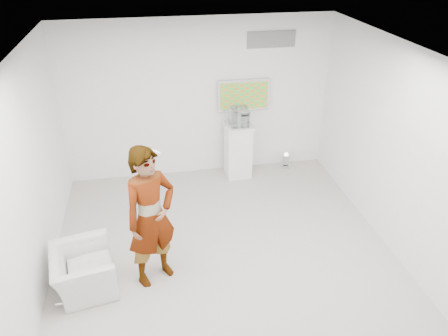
# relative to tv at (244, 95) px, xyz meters

# --- Properties ---
(room) EXTENTS (5.01, 5.01, 3.00)m
(room) POSITION_rel_tv_xyz_m (-0.85, -2.45, -0.05)
(room) COLOR #A8A19A
(room) RESTS_ON ground
(tv) EXTENTS (1.00, 0.08, 0.60)m
(tv) POSITION_rel_tv_xyz_m (0.00, 0.00, 0.00)
(tv) COLOR silver
(tv) RESTS_ON room
(logo_decal) EXTENTS (0.90, 0.02, 0.30)m
(logo_decal) POSITION_rel_tv_xyz_m (0.50, 0.04, 1.00)
(logo_decal) COLOR slate
(logo_decal) RESTS_ON room
(person) EXTENTS (0.88, 0.79, 2.01)m
(person) POSITION_rel_tv_xyz_m (-1.88, -2.89, -0.55)
(person) COLOR silver
(person) RESTS_ON room
(armchair) EXTENTS (0.93, 1.02, 0.58)m
(armchair) POSITION_rel_tv_xyz_m (-2.83, -2.93, -1.26)
(armchair) COLOR silver
(armchair) RESTS_ON room
(pedestal) EXTENTS (0.53, 0.53, 1.06)m
(pedestal) POSITION_rel_tv_xyz_m (-0.15, -0.26, -1.02)
(pedestal) COLOR white
(pedestal) RESTS_ON room
(floor_uplight) EXTENTS (0.24, 0.24, 0.31)m
(floor_uplight) POSITION_rel_tv_xyz_m (0.88, -0.16, -1.39)
(floor_uplight) COLOR silver
(floor_uplight) RESTS_ON room
(vitrine) EXTENTS (0.35, 0.35, 0.34)m
(vitrine) POSITION_rel_tv_xyz_m (-0.15, -0.26, -0.32)
(vitrine) COLOR white
(vitrine) RESTS_ON pedestal
(console) EXTENTS (0.07, 0.18, 0.24)m
(console) POSITION_rel_tv_xyz_m (-0.15, -0.26, -0.37)
(console) COLOR white
(console) RESTS_ON pedestal
(wii_remote) EXTENTS (0.11, 0.12, 0.03)m
(wii_remote) POSITION_rel_tv_xyz_m (-1.74, -2.63, 0.26)
(wii_remote) COLOR white
(wii_remote) RESTS_ON person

